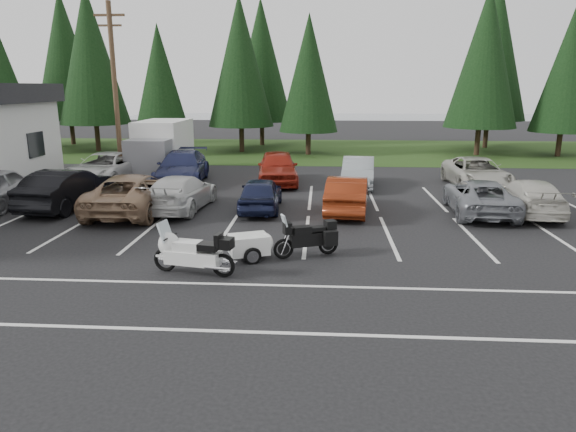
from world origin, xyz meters
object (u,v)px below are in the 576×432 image
at_px(touring_motorcycle, 193,249).
at_px(car_near_7, 529,197).
at_px(car_near_3, 181,193).
at_px(car_far_2, 278,167).
at_px(car_far_3, 358,172).
at_px(box_truck, 159,148).
at_px(car_far_4, 477,173).
at_px(adventure_motorcycle, 306,235).
at_px(car_near_5, 347,194).
at_px(car_far_0, 106,168).
at_px(car_far_1, 182,168).
at_px(utility_pole, 115,88).
at_px(car_near_2, 134,193).
at_px(car_near_4, 261,194).
at_px(car_near_6, 480,197).
at_px(car_near_1, 67,189).
at_px(cargo_trailer, 249,247).

bearing_deg(touring_motorcycle, car_near_7, 44.80).
bearing_deg(car_near_3, car_far_2, -115.15).
bearing_deg(car_far_3, car_far_2, 176.93).
xyz_separation_m(box_truck, car_far_4, (16.42, -2.84, -0.73)).
bearing_deg(adventure_motorcycle, touring_motorcycle, -172.71).
relative_size(car_near_5, touring_motorcycle, 1.71).
distance_m(car_far_0, car_far_1, 3.85).
bearing_deg(car_far_0, car_far_2, 9.10).
height_order(utility_pole, car_far_2, utility_pole).
xyz_separation_m(car_near_2, touring_motorcycle, (3.94, -6.56, -0.06)).
xyz_separation_m(box_truck, car_near_2, (1.75, -8.80, -0.69)).
bearing_deg(car_far_0, car_far_4, 5.65).
xyz_separation_m(car_near_4, touring_motorcycle, (-0.90, -7.23, 0.04)).
relative_size(box_truck, touring_motorcycle, 2.22).
xyz_separation_m(car_far_0, adventure_motorcycle, (10.42, -10.87, -0.10)).
bearing_deg(adventure_motorcycle, box_truck, 99.82).
xyz_separation_m(car_far_0, car_far_4, (18.28, 0.02, -0.05)).
bearing_deg(car_far_2, adventure_motorcycle, -86.94).
xyz_separation_m(car_near_3, car_near_6, (11.60, 0.09, -0.03)).
distance_m(car_near_4, adventure_motorcycle, 5.95).
bearing_deg(car_near_1, box_truck, -92.77).
distance_m(car_far_0, car_far_2, 8.65).
relative_size(car_near_2, car_far_0, 0.99).
relative_size(utility_pole, car_near_3, 1.89).
height_order(car_near_3, cargo_trailer, car_near_3).
distance_m(car_near_5, adventure_motorcycle, 5.67).
height_order(car_far_1, cargo_trailer, car_far_1).
relative_size(car_near_3, touring_motorcycle, 1.89).
relative_size(car_near_7, car_far_3, 1.07).
bearing_deg(car_near_5, cargo_trailer, 68.29).
distance_m(car_near_2, car_near_7, 15.18).
xyz_separation_m(utility_pole, car_far_4, (18.42, -2.34, -3.98)).
bearing_deg(car_near_1, adventure_motorcycle, 155.95).
height_order(utility_pole, car_far_1, utility_pole).
xyz_separation_m(box_truck, cargo_trailer, (6.95, -14.07, -1.09)).
distance_m(car_near_2, car_far_3, 10.76).
height_order(car_near_3, car_near_7, car_near_3).
relative_size(car_far_3, car_far_4, 0.83).
xyz_separation_m(box_truck, touring_motorcycle, (5.69, -15.36, -0.75)).
bearing_deg(car_near_5, touring_motorcycle, 64.65).
relative_size(car_near_4, cargo_trailer, 2.49).
xyz_separation_m(car_near_1, car_far_2, (7.93, 5.96, 0.02)).
xyz_separation_m(box_truck, car_far_1, (1.98, -2.64, -0.65)).
bearing_deg(car_far_1, car_near_3, -81.08).
xyz_separation_m(car_far_2, adventure_motorcycle, (1.79, -11.40, -0.16)).
height_order(box_truck, car_near_6, box_truck).
bearing_deg(car_near_1, car_near_7, -173.99).
xyz_separation_m(car_near_1, car_near_2, (2.91, -0.51, -0.04)).
distance_m(car_far_3, car_far_4, 5.67).
bearing_deg(car_far_3, box_truck, 170.02).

